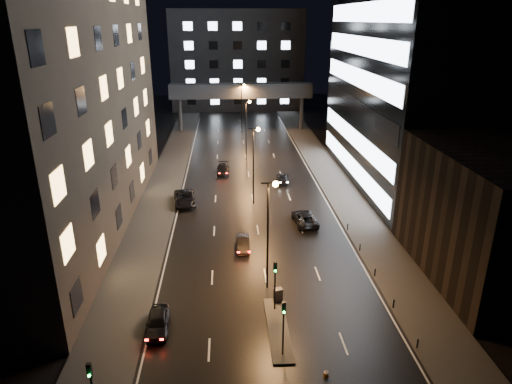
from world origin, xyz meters
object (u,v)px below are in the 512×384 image
(car_toward_b, at_px, (282,178))
(car_toward_a, at_px, (305,218))
(car_away_b, at_px, (243,243))
(car_away_d, at_px, (223,169))
(utility_cabinet, at_px, (278,295))
(car_away_a, at_px, (158,322))
(car_away_c, at_px, (185,198))

(car_toward_b, bearing_deg, car_toward_a, 101.46)
(car_away_b, bearing_deg, car_away_d, 95.98)
(car_toward_a, xyz_separation_m, utility_cabinet, (-4.94, -15.68, 0.02))
(car_toward_b, bearing_deg, utility_cabinet, 90.40)
(car_away_a, distance_m, car_toward_a, 23.77)
(car_away_c, xyz_separation_m, car_toward_a, (14.59, -7.08, -0.07))
(car_away_d, bearing_deg, car_away_c, -109.45)
(car_away_d, bearing_deg, car_toward_a, -61.12)
(car_away_d, distance_m, car_toward_a, 21.65)
(car_away_a, relative_size, car_toward_a, 0.81)
(car_toward_b, bearing_deg, car_away_a, 75.64)
(car_away_b, height_order, car_away_c, car_away_c)
(car_away_c, relative_size, car_toward_a, 1.10)
(car_away_a, distance_m, car_toward_b, 36.16)
(car_away_a, height_order, car_away_c, car_away_c)
(car_away_c, xyz_separation_m, car_toward_b, (13.69, 7.63, -0.15))
(car_away_c, bearing_deg, car_toward_a, -33.63)
(car_away_b, distance_m, car_away_c, 14.69)
(car_away_d, distance_m, utility_cabinet, 35.39)
(car_away_d, xyz_separation_m, car_toward_b, (8.73, -4.69, -0.03))
(car_away_a, relative_size, car_away_b, 1.09)
(car_away_d, relative_size, car_toward_b, 1.05)
(car_toward_a, bearing_deg, car_toward_b, -91.59)
(car_away_b, relative_size, car_away_d, 0.82)
(car_away_d, xyz_separation_m, car_toward_a, (9.62, -19.40, 0.04))
(car_toward_a, distance_m, utility_cabinet, 16.44)
(car_toward_b, distance_m, utility_cabinet, 30.66)
(car_away_d, height_order, car_toward_b, car_away_d)
(utility_cabinet, bearing_deg, car_away_b, 91.28)
(car_away_d, bearing_deg, car_toward_b, -25.74)
(car_away_a, distance_m, car_away_d, 38.46)
(car_toward_a, bearing_deg, car_away_b, 32.60)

